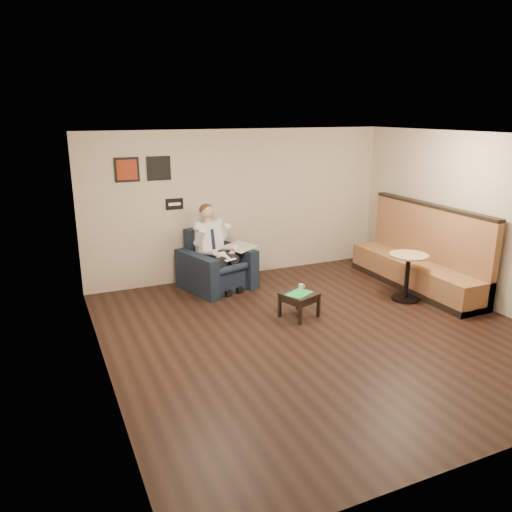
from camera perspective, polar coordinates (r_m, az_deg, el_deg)
name	(u,v)px	position (r m, az deg, el deg)	size (l,w,h in m)	color
ground	(320,332)	(7.44, 7.28, -8.63)	(6.00, 6.00, 0.00)	black
wall_back	(241,204)	(9.59, -1.75, 5.95)	(6.00, 0.02, 2.80)	beige
wall_front	(507,319)	(4.82, 26.76, -6.41)	(6.00, 0.02, 2.80)	beige
wall_left	(99,266)	(6.01, -17.51, -1.08)	(0.02, 6.00, 2.80)	beige
wall_right	(482,221)	(8.89, 24.44, 3.68)	(0.02, 6.00, 2.80)	beige
ceiling	(327,136)	(6.76, 8.14, 13.44)	(6.00, 6.00, 0.02)	white
seating_sign	(174,204)	(9.15, -9.30, 5.88)	(0.32, 0.02, 0.20)	black
art_print_left	(127,170)	(8.89, -14.54, 9.52)	(0.42, 0.03, 0.42)	maroon
art_print_right	(159,168)	(9.00, -11.05, 9.81)	(0.42, 0.03, 0.42)	black
armchair	(217,260)	(9.02, -4.50, -0.45)	(1.09, 1.09, 1.06)	black
seated_man	(221,251)	(8.86, -4.00, 0.57)	(0.69, 1.03, 1.45)	white
lap_papers	(225,256)	(8.79, -3.53, -0.05)	(0.24, 0.34, 0.01)	white
newspaper	(240,247)	(9.14, -1.88, 1.07)	(0.46, 0.57, 0.01)	silver
side_table	(299,305)	(7.86, 4.94, -5.59)	(0.48, 0.48, 0.40)	black
green_folder	(299,293)	(7.75, 4.95, -4.29)	(0.40, 0.28, 0.01)	#28C95B
coffee_mug	(301,287)	(7.95, 5.17, -3.49)	(0.07, 0.07, 0.08)	white
smartphone	(294,290)	(7.90, 4.42, -3.89)	(0.12, 0.06, 0.01)	black
banquette	(417,248)	(9.41, 17.94, 0.90)	(0.70, 2.93, 1.50)	brown
cafe_table	(407,277)	(8.85, 16.88, -2.32)	(0.65, 0.65, 0.80)	tan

